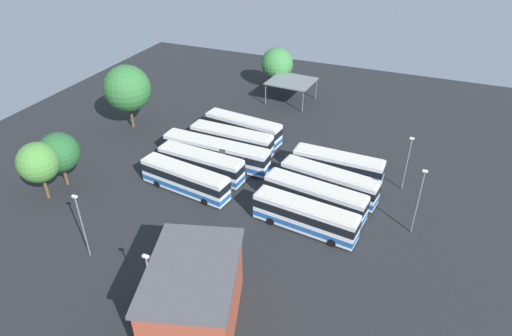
# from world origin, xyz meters

# --- Properties ---
(ground_plane) EXTENTS (97.12, 97.12, 0.00)m
(ground_plane) POSITION_xyz_m (0.00, 0.00, 0.00)
(ground_plane) COLOR black
(bus_row0_slot1) EXTENTS (12.12, 2.85, 3.63)m
(bus_row0_slot1) POSITION_xyz_m (-8.47, -3.52, 1.92)
(bus_row0_slot1) COLOR silver
(bus_row0_slot1) RESTS_ON ground_plane
(bus_row0_slot2) EXTENTS (12.80, 4.32, 3.63)m
(bus_row0_slot2) POSITION_xyz_m (-8.35, 0.80, 1.92)
(bus_row0_slot2) COLOR silver
(bus_row0_slot2) RESTS_ON ground_plane
(bus_row0_slot3) EXTENTS (12.89, 4.20, 3.63)m
(bus_row0_slot3) POSITION_xyz_m (-7.60, 4.55, 1.92)
(bus_row0_slot3) COLOR silver
(bus_row0_slot3) RESTS_ON ground_plane
(bus_row0_slot4) EXTENTS (12.46, 3.93, 3.63)m
(bus_row0_slot4) POSITION_xyz_m (-7.62, 8.58, 1.92)
(bus_row0_slot4) COLOR silver
(bus_row0_slot4) RESTS_ON ground_plane
(bus_row1_slot0) EXTENTS (12.70, 4.13, 3.63)m
(bus_row1_slot0) POSITION_xyz_m (7.71, -8.74, 1.92)
(bus_row1_slot0) COLOR silver
(bus_row1_slot0) RESTS_ON ground_plane
(bus_row1_slot1) EXTENTS (12.66, 2.98, 3.63)m
(bus_row1_slot1) POSITION_xyz_m (7.74, -4.56, 1.92)
(bus_row1_slot1) COLOR silver
(bus_row1_slot1) RESTS_ON ground_plane
(bus_row1_slot2) EXTENTS (15.90, 3.01, 3.63)m
(bus_row1_slot2) POSITION_xyz_m (8.22, -0.51, 1.92)
(bus_row1_slot2) COLOR silver
(bus_row1_slot2) RESTS_ON ground_plane
(bus_row1_slot3) EXTENTS (12.42, 3.45, 3.63)m
(bus_row1_slot3) POSITION_xyz_m (8.70, 3.13, 1.92)
(bus_row1_slot3) COLOR silver
(bus_row1_slot3) RESTS_ON ground_plane
(bus_row1_slot4) EXTENTS (12.72, 4.25, 3.63)m
(bus_row1_slot4) POSITION_xyz_m (8.83, 7.16, 1.92)
(bus_row1_slot4) COLOR silver
(bus_row1_slot4) RESTS_ON ground_plane
(depot_building) EXTENTS (10.39, 12.59, 6.68)m
(depot_building) POSITION_xyz_m (-2.44, 24.61, 3.36)
(depot_building) COLOR #99422D
(depot_building) RESTS_ON ground_plane
(maintenance_shelter) EXTENTS (8.36, 7.76, 4.08)m
(maintenance_shelter) POSITION_xyz_m (5.51, -25.38, 3.87)
(maintenance_shelter) COLOR slate
(maintenance_shelter) RESTS_ON ground_plane
(lamp_post_far_corner) EXTENTS (0.56, 0.28, 7.84)m
(lamp_post_far_corner) POSITION_xyz_m (12.36, 21.47, 4.33)
(lamp_post_far_corner) COLOR slate
(lamp_post_far_corner) RESTS_ON ground_plane
(lamp_post_by_building) EXTENTS (0.56, 0.28, 7.58)m
(lamp_post_by_building) POSITION_xyz_m (-17.01, -4.18, 4.20)
(lamp_post_by_building) COLOR slate
(lamp_post_by_building) RESTS_ON ground_plane
(lamp_post_mid_lot) EXTENTS (0.56, 0.28, 8.36)m
(lamp_post_mid_lot) POSITION_xyz_m (-19.06, 4.32, 4.59)
(lamp_post_mid_lot) COLOR slate
(lamp_post_mid_lot) RESTS_ON ground_plane
(lamp_post_near_entrance) EXTENTS (0.56, 0.28, 7.82)m
(lamp_post_near_entrance) POSITION_xyz_m (1.09, 25.84, 4.32)
(lamp_post_near_entrance) COLOR slate
(lamp_post_near_entrance) RESTS_ON ground_plane
(tree_south_edge) EXTENTS (5.19, 5.19, 7.48)m
(tree_south_edge) POSITION_xyz_m (24.30, 11.74, 4.87)
(tree_south_edge) COLOR brown
(tree_south_edge) RESTS_ON ground_plane
(tree_northwest) EXTENTS (6.16, 6.16, 8.05)m
(tree_northwest) POSITION_xyz_m (10.22, -30.52, 4.96)
(tree_northwest) COLOR brown
(tree_northwest) RESTS_ON ground_plane
(tree_northeast) EXTENTS (5.06, 5.06, 7.76)m
(tree_northeast) POSITION_xyz_m (24.36, 15.02, 5.21)
(tree_northeast) COLOR brown
(tree_northeast) RESTS_ON ground_plane
(tree_east_edge) EXTENTS (7.40, 7.40, 10.44)m
(tree_east_edge) POSITION_xyz_m (26.26, -5.65, 6.73)
(tree_east_edge) COLOR brown
(tree_east_edge) RESTS_ON ground_plane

